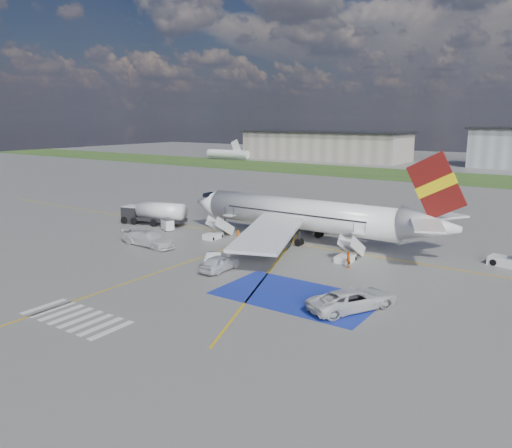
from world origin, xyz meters
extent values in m
plane|color=#60605E|center=(0.00, 0.00, 0.00)|extent=(400.00, 400.00, 0.00)
cube|color=#2D4C1E|center=(0.00, 95.00, 0.01)|extent=(400.00, 30.00, 0.01)
cube|color=gold|center=(0.00, 12.00, 0.01)|extent=(120.00, 0.20, 0.01)
cube|color=gold|center=(-5.00, -10.00, 0.01)|extent=(0.20, 60.00, 0.01)
cube|color=gold|center=(0.00, 12.00, 0.01)|extent=(20.71, 56.45, 0.01)
cube|color=#192B97|center=(10.00, -4.00, 0.01)|extent=(14.00, 8.00, 0.01)
cube|color=silver|center=(-6.00, -18.00, 0.01)|extent=(0.60, 4.00, 0.01)
cube|color=silver|center=(-4.80, -18.00, 0.01)|extent=(0.60, 4.00, 0.01)
cube|color=silver|center=(-3.60, -18.00, 0.01)|extent=(0.60, 4.00, 0.01)
cube|color=silver|center=(-2.40, -18.00, 0.01)|extent=(0.60, 4.00, 0.01)
cube|color=silver|center=(-1.20, -18.00, 0.01)|extent=(0.60, 4.00, 0.01)
cube|color=silver|center=(0.00, -18.00, 0.01)|extent=(0.60, 4.00, 0.01)
cube|color=silver|center=(1.20, -18.00, 0.01)|extent=(0.60, 4.00, 0.01)
cube|color=silver|center=(2.40, -18.00, 0.01)|extent=(0.60, 4.00, 0.01)
cube|color=gray|center=(-55.00, 130.00, 5.00)|extent=(60.00, 22.00, 10.00)
cylinder|color=silver|center=(0.00, 14.00, 3.40)|extent=(26.00, 3.90, 3.90)
cone|color=silver|center=(-15.00, 14.00, 3.40)|extent=(4.00, 3.90, 3.90)
cube|color=black|center=(-14.40, 14.00, 4.45)|extent=(1.67, 1.90, 0.82)
cone|color=silver|center=(16.20, 14.00, 3.80)|extent=(6.50, 3.90, 3.90)
cube|color=silver|center=(1.00, 5.50, 2.80)|extent=(9.86, 15.95, 1.40)
cube|color=silver|center=(1.00, 22.50, 2.80)|extent=(9.86, 15.95, 1.40)
cylinder|color=#38383A|center=(0.00, 8.40, 1.40)|extent=(3.40, 2.10, 2.10)
cylinder|color=#38383A|center=(0.00, 19.60, 1.40)|extent=(3.40, 2.10, 2.10)
cube|color=#611310|center=(16.50, 14.00, 8.20)|extent=(6.62, 0.30, 7.45)
cube|color=yellow|center=(16.50, 14.00, 8.20)|extent=(4.36, 0.40, 3.08)
cube|color=silver|center=(16.80, 10.80, 4.50)|extent=(4.73, 5.95, 0.49)
cube|color=silver|center=(16.80, 17.20, 4.50)|extent=(4.73, 5.95, 0.49)
cube|color=black|center=(0.00, 12.04, 3.75)|extent=(19.50, 0.04, 0.18)
cube|color=black|center=(0.00, 15.96, 3.75)|extent=(19.50, 0.04, 0.18)
cube|color=silver|center=(-9.50, 9.85, 1.45)|extent=(1.40, 3.73, 2.32)
cube|color=silver|center=(-9.50, 11.75, 2.50)|extent=(1.40, 1.00, 0.12)
cylinder|color=black|center=(-10.20, 11.75, 3.05)|extent=(0.06, 0.06, 1.10)
cylinder|color=black|center=(-8.80, 11.75, 3.05)|extent=(0.06, 0.06, 1.10)
cube|color=silver|center=(-9.50, 8.25, 0.35)|extent=(1.60, 2.40, 0.70)
cube|color=silver|center=(9.00, 9.85, 1.45)|extent=(1.40, 3.73, 2.32)
cube|color=silver|center=(9.00, 11.75, 2.50)|extent=(1.40, 1.00, 0.12)
cylinder|color=black|center=(8.30, 11.75, 3.05)|extent=(0.06, 0.06, 1.10)
cylinder|color=black|center=(9.70, 11.75, 3.05)|extent=(0.06, 0.06, 1.10)
cube|color=silver|center=(9.00, 8.25, 0.35)|extent=(1.60, 2.40, 0.70)
cube|color=black|center=(-25.77, 9.40, 1.22)|extent=(2.91, 2.91, 2.43)
cylinder|color=silver|center=(-20.91, 10.48, 2.12)|extent=(7.56, 3.95, 2.43)
cube|color=black|center=(-20.91, 10.48, 0.90)|extent=(7.56, 3.95, 0.53)
cube|color=silver|center=(-17.75, 8.46, 0.84)|extent=(2.29, 1.89, 1.38)
cube|color=black|center=(-17.75, 8.46, 1.58)|extent=(2.16, 1.76, 0.12)
imported|color=silver|center=(-0.15, -2.05, 0.83)|extent=(2.04, 4.92, 1.67)
imported|color=#B0B3B8|center=(-1.91, -0.59, 0.74)|extent=(3.47, 4.68, 1.47)
imported|color=silver|center=(15.32, -4.06, 1.14)|extent=(5.32, 6.66, 2.27)
imported|color=silver|center=(-13.68, 1.01, 1.18)|extent=(6.15, 2.79, 2.36)
imported|color=orange|center=(-5.40, 8.32, 0.82)|extent=(0.70, 0.70, 1.64)
imported|color=orange|center=(-10.36, 11.37, 0.89)|extent=(1.10, 1.07, 1.78)
imported|color=orange|center=(10.18, 6.38, 0.85)|extent=(0.80, 1.08, 1.70)
camera|label=1|loc=(30.49, -40.11, 15.27)|focal=35.00mm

